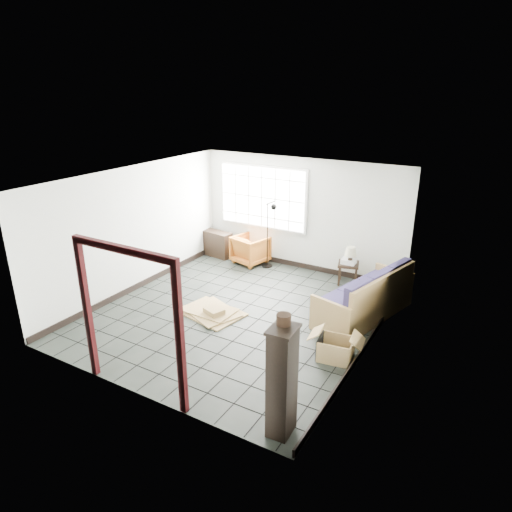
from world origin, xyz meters
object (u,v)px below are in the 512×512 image
Objects in this scene: side_table at (348,267)px; tall_shelf at (282,381)px; armchair at (251,248)px; futon_sofa at (367,300)px.

side_table is 0.36× the size of tall_shelf.
tall_shelf is at bearing 139.00° from armchair.
side_table is (-0.83, 1.30, 0.04)m from futon_sofa.
futon_sofa is 1.58× the size of tall_shelf.
futon_sofa is 3.52m from tall_shelf.
tall_shelf is (0.00, -3.50, 0.40)m from futon_sofa.
futon_sofa is at bearing -57.50° from side_table.
futon_sofa is at bearing 172.97° from armchair.
armchair is (-3.30, 1.30, 0.03)m from futon_sofa.
armchair is at bearing 180.00° from side_table.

